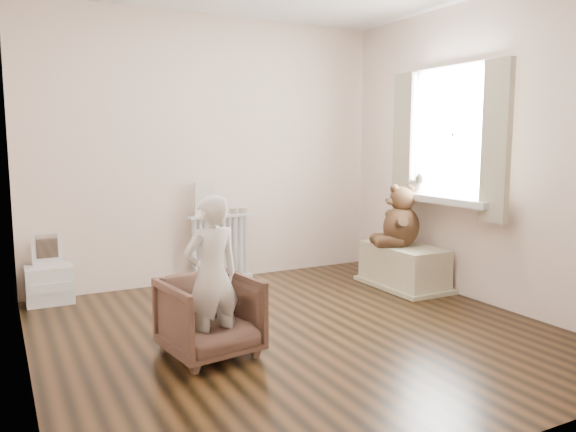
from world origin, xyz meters
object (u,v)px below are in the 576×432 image
radiator (221,243)px  toy_vanity (49,272)px  armchair (210,317)px  teddy_bear (402,218)px  child (212,276)px  plush_cat (415,182)px  toy_bench (404,266)px

radiator → toy_vanity: bearing=-178.9°
toy_vanity → armchair: bearing=-65.2°
radiator → armchair: (-0.77, -1.81, -0.13)m
radiator → teddy_bear: size_ratio=1.17×
radiator → toy_vanity: size_ratio=1.12×
child → plush_cat: 2.59m
toy_vanity → teddy_bear: 3.22m
plush_cat → child: bearing=177.8°
toy_bench → toy_vanity: bearing=162.2°
teddy_bear → radiator: bearing=170.4°
child → plush_cat: (2.39, 0.88, 0.46)m
armchair → plush_cat: 2.63m
child → teddy_bear: bearing=-166.7°
child → radiator: bearing=-120.4°
toy_bench → teddy_bear: 0.47m
armchair → plush_cat: plush_cat is taller
radiator → plush_cat: 1.99m
radiator → toy_bench: radiator is taller
child → plush_cat: plush_cat is taller
child → toy_bench: 2.43m
toy_bench → teddy_bear: bearing=134.4°
child → plush_cat: bearing=-167.7°
radiator → toy_vanity: (-1.59, -0.03, -0.11)m
plush_cat → armchair: bearing=176.8°
teddy_bear → plush_cat: bearing=29.0°
radiator → toy_vanity: 1.60m
toy_vanity → teddy_bear: (3.05, -0.96, 0.40)m
child → toy_bench: bearing=-167.4°
toy_bench → radiator: bearing=145.6°
teddy_bear → plush_cat: 0.37m
toy_bench → plush_cat: plush_cat is taller
armchair → toy_bench: size_ratio=0.67×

